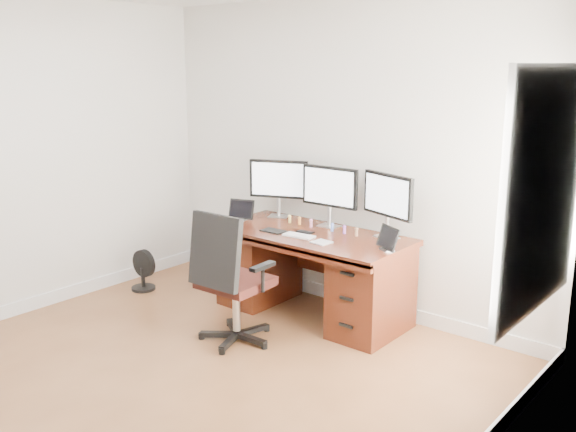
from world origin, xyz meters
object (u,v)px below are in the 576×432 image
Objects in this scene: floor_fan at (143,271)px; keyboard at (299,236)px; office_chair at (232,300)px; monitor_center at (330,189)px; desk at (312,271)px.

keyboard is (1.65, 0.34, 0.57)m from floor_fan.
keyboard is at bearing 75.13° from office_chair.
monitor_center reaches higher than office_chair.
floor_fan is 2.03m from monitor_center.
keyboard is at bearing 10.10° from floor_fan.
floor_fan is 1.50× the size of keyboard.
monitor_center is at bearing 85.79° from keyboard.
desk is 1.60× the size of office_chair.
keyboard reaches higher than desk.
keyboard reaches higher than floor_fan.
office_chair is at bearing -107.35° from keyboard.
floor_fan is 0.72× the size of monitor_center.
floor_fan is (-1.65, -0.53, -0.21)m from desk.
office_chair is 4.03× the size of keyboard.
keyboard is at bearing -90.97° from monitor_center.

